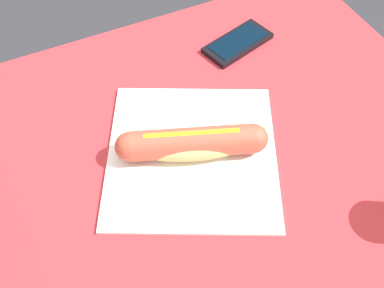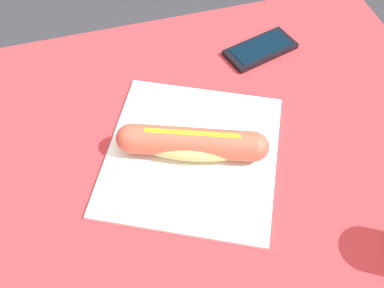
# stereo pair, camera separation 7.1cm
# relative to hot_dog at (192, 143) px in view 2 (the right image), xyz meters

# --- Properties ---
(dining_table) EXTENTS (1.05, 0.80, 0.76)m
(dining_table) POSITION_rel_hot_dog_xyz_m (0.05, 0.04, -0.19)
(dining_table) COLOR brown
(dining_table) RESTS_ON ground
(paper_wrapper) EXTENTS (0.37, 0.38, 0.01)m
(paper_wrapper) POSITION_rel_hot_dog_xyz_m (0.00, 0.00, -0.03)
(paper_wrapper) COLOR white
(paper_wrapper) RESTS_ON dining_table
(hot_dog) EXTENTS (0.23, 0.12, 0.05)m
(hot_dog) POSITION_rel_hot_dog_xyz_m (0.00, 0.00, 0.00)
(hot_dog) COLOR #DBB26B
(hot_dog) RESTS_ON paper_wrapper
(cell_phone) EXTENTS (0.15, 0.10, 0.01)m
(cell_phone) POSITION_rel_hot_dog_xyz_m (-0.20, -0.20, -0.03)
(cell_phone) COLOR black
(cell_phone) RESTS_ON dining_table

